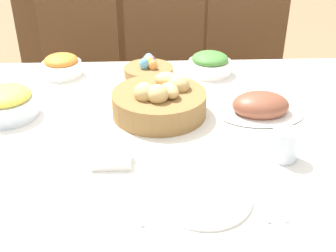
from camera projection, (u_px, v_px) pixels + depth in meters
name	position (u px, v px, depth m)	size (l,w,h in m)	color
dining_table	(171.00, 217.00, 1.52)	(1.56, 1.10, 0.77)	silver
chair_far_right	(246.00, 79.00, 2.25)	(0.44, 0.44, 1.00)	brown
chair_far_left	(78.00, 82.00, 2.22)	(0.46, 0.46, 1.00)	brown
chair_far_center	(166.00, 80.00, 2.23)	(0.44, 0.44, 1.00)	brown
sideboard	(119.00, 40.00, 2.96)	(1.26, 0.44, 0.97)	brown
bread_basket	(160.00, 101.00, 1.36)	(0.31, 0.31, 0.13)	olive
egg_basket	(149.00, 69.00, 1.66)	(0.19, 0.19, 0.08)	olive
ham_platter	(260.00, 107.00, 1.37)	(0.29, 0.20, 0.08)	white
pineapple_bowl	(6.00, 103.00, 1.35)	(0.19, 0.19, 0.10)	silver
carrot_bowl	(62.00, 66.00, 1.65)	(0.15, 0.15, 0.09)	white
green_salad_bowl	(210.00, 64.00, 1.67)	(0.17, 0.17, 0.09)	white
dinner_plate	(204.00, 197.00, 1.01)	(0.23, 0.23, 0.01)	white
fork	(145.00, 199.00, 1.01)	(0.02, 0.19, 0.00)	silver
knife	(262.00, 196.00, 1.02)	(0.02, 0.19, 0.00)	silver
spoon	(274.00, 196.00, 1.02)	(0.02, 0.19, 0.00)	silver
drinking_cup	(285.00, 145.00, 1.14)	(0.07, 0.07, 0.09)	silver
butter_dish	(111.00, 159.00, 1.13)	(0.11, 0.07, 0.03)	white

